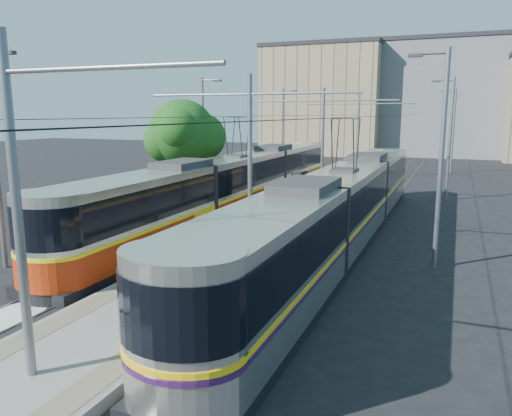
% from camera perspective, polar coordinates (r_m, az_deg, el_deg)
% --- Properties ---
extents(ground, '(160.00, 160.00, 0.00)m').
position_cam_1_polar(ground, '(14.94, -12.84, -12.04)').
color(ground, black).
rests_on(ground, ground).
extents(platform, '(4.00, 50.00, 0.30)m').
position_cam_1_polar(platform, '(29.87, 6.00, -0.03)').
color(platform, gray).
rests_on(platform, ground).
extents(tactile_strip_left, '(0.70, 50.00, 0.01)m').
position_cam_1_polar(tactile_strip_left, '(30.26, 3.36, 0.45)').
color(tactile_strip_left, gray).
rests_on(tactile_strip_left, platform).
extents(tactile_strip_right, '(0.70, 50.00, 0.01)m').
position_cam_1_polar(tactile_strip_right, '(29.48, 8.71, 0.07)').
color(tactile_strip_right, gray).
rests_on(tactile_strip_right, platform).
extents(rails, '(8.71, 70.00, 0.03)m').
position_cam_1_polar(rails, '(29.89, 5.99, -0.28)').
color(rails, gray).
rests_on(rails, ground).
extents(tram_left, '(2.43, 30.63, 5.50)m').
position_cam_1_polar(tram_left, '(28.69, -2.17, 2.73)').
color(tram_left, black).
rests_on(tram_left, ground).
extents(tram_right, '(2.43, 29.16, 5.50)m').
position_cam_1_polar(tram_right, '(21.86, 9.94, 0.43)').
color(tram_right, black).
rests_on(tram_right, ground).
extents(catenary, '(9.20, 70.00, 7.00)m').
position_cam_1_polar(catenary, '(26.64, 4.47, 8.17)').
color(catenary, gray).
rests_on(catenary, platform).
extents(street_lamps, '(15.18, 38.22, 8.00)m').
position_cam_1_polar(street_lamps, '(33.24, 8.06, 8.02)').
color(street_lamps, gray).
rests_on(street_lamps, ground).
extents(shelter, '(0.73, 1.08, 2.25)m').
position_cam_1_polar(shelter, '(28.06, 4.94, 2.04)').
color(shelter, black).
rests_on(shelter, platform).
extents(tree, '(4.53, 4.18, 6.58)m').
position_cam_1_polar(tree, '(31.30, -7.81, 8.35)').
color(tree, '#382314').
rests_on(tree, ground).
extents(building_left, '(16.32, 12.24, 15.02)m').
position_cam_1_polar(building_left, '(73.49, 7.96, 12.09)').
color(building_left, gray).
rests_on(building_left, ground).
extents(building_centre, '(18.36, 14.28, 15.39)m').
position_cam_1_polar(building_centre, '(75.27, 20.89, 11.61)').
color(building_centre, slate).
rests_on(building_centre, ground).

